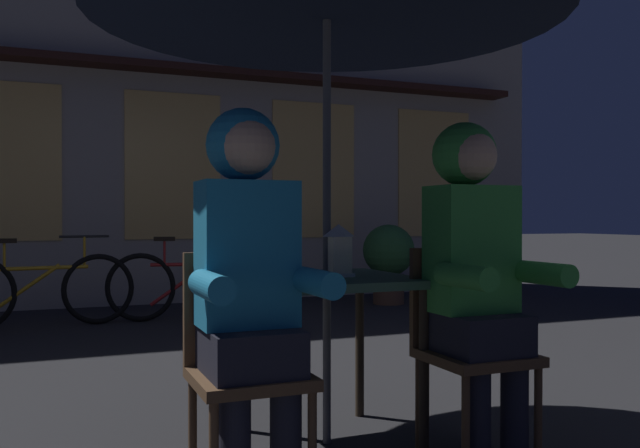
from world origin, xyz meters
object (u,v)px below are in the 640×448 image
(person_left_hooded, at_px, (249,261))
(bicycle_third, at_px, (194,285))
(lantern, at_px, (339,249))
(potted_plant, at_px, (389,257))
(chair_right, at_px, (467,339))
(bicycle_second, at_px, (39,290))
(person_right_hooded, at_px, (475,255))
(chair_left, at_px, (245,358))
(cafe_table, at_px, (327,299))

(person_left_hooded, bearing_deg, bicycle_third, 81.13)
(lantern, relative_size, potted_plant, 0.25)
(chair_right, bearing_deg, lantern, 142.59)
(bicycle_second, xyz_separation_m, bicycle_third, (1.39, -0.05, 0.00))
(lantern, height_order, person_right_hooded, person_right_hooded)
(person_left_hooded, distance_m, potted_plant, 5.45)
(chair_left, bearing_deg, lantern, 32.67)
(chair_left, xyz_separation_m, potted_plant, (2.99, 4.49, 0.05))
(lantern, xyz_separation_m, chair_left, (-0.52, -0.33, -0.37))
(lantern, height_order, bicycle_second, lantern)
(bicycle_third, bearing_deg, bicycle_second, 177.97)
(person_right_hooded, distance_m, potted_plant, 4.98)
(bicycle_third, bearing_deg, cafe_table, -92.60)
(chair_left, distance_m, potted_plant, 5.39)
(potted_plant, bearing_deg, lantern, -120.71)
(chair_left, xyz_separation_m, bicycle_second, (-0.74, 4.16, -0.14))
(cafe_table, relative_size, bicycle_second, 0.44)
(cafe_table, height_order, chair_left, chair_left)
(lantern, distance_m, chair_left, 0.72)
(chair_right, height_order, bicycle_second, chair_right)
(chair_right, xyz_separation_m, person_right_hooded, (0.00, -0.06, 0.36))
(cafe_table, xyz_separation_m, person_left_hooded, (-0.48, -0.43, 0.21))
(cafe_table, height_order, chair_right, chair_right)
(person_right_hooded, bearing_deg, chair_left, 176.61)
(bicycle_second, bearing_deg, lantern, -71.68)
(cafe_table, distance_m, bicycle_second, 3.99)
(potted_plant, bearing_deg, bicycle_third, -170.79)
(chair_left, bearing_deg, bicycle_second, 100.14)
(lantern, xyz_separation_m, bicycle_third, (0.13, 3.77, -0.51))
(lantern, xyz_separation_m, chair_right, (0.44, -0.33, -0.37))
(cafe_table, bearing_deg, chair_right, -37.55)
(bicycle_third, distance_m, potted_plant, 2.38)
(chair_right, xyz_separation_m, bicycle_third, (-0.31, 4.11, -0.14))
(bicycle_third, xyz_separation_m, potted_plant, (2.34, 0.38, 0.20))
(cafe_table, bearing_deg, person_left_hooded, -138.43)
(potted_plant, bearing_deg, bicycle_second, -174.95)
(lantern, height_order, chair_right, lantern)
(cafe_table, xyz_separation_m, lantern, (0.04, -0.03, 0.22))
(bicycle_second, height_order, potted_plant, potted_plant)
(cafe_table, xyz_separation_m, chair_left, (-0.48, -0.37, -0.15))
(cafe_table, relative_size, chair_left, 0.85)
(lantern, relative_size, chair_left, 0.27)
(chair_left, bearing_deg, bicycle_third, 81.01)
(cafe_table, relative_size, person_left_hooded, 0.53)
(cafe_table, height_order, person_left_hooded, person_left_hooded)
(person_left_hooded, xyz_separation_m, bicycle_third, (0.65, 4.16, -0.50))
(lantern, height_order, person_left_hooded, person_left_hooded)
(lantern, xyz_separation_m, person_left_hooded, (-0.52, -0.39, -0.01))
(chair_left, height_order, bicycle_second, chair_left)
(lantern, bearing_deg, chair_left, -147.33)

